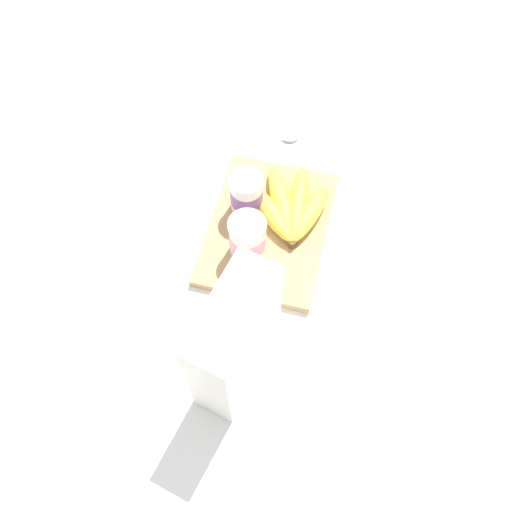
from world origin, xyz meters
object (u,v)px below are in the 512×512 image
(yogurt_cup_back, at_px, (247,194))
(banana_bunch, at_px, (290,207))
(cutting_board, at_px, (268,228))
(cereal_box, at_px, (235,341))
(spoon, at_px, (278,140))
(yogurt_cup_front, at_px, (247,238))

(yogurt_cup_back, bearing_deg, banana_bunch, -83.81)
(cutting_board, bearing_deg, yogurt_cup_back, 58.90)
(yogurt_cup_back, xyz_separation_m, banana_bunch, (0.01, -0.09, -0.03))
(cereal_box, relative_size, banana_bunch, 1.30)
(cereal_box, distance_m, spoon, 0.53)
(cutting_board, xyz_separation_m, spoon, (0.23, 0.03, -0.00))
(cutting_board, distance_m, cereal_box, 0.31)
(yogurt_cup_front, bearing_deg, spoon, 1.68)
(yogurt_cup_back, height_order, spoon, yogurt_cup_back)
(yogurt_cup_front, distance_m, spoon, 0.30)
(yogurt_cup_back, bearing_deg, cereal_box, -168.07)
(banana_bunch, bearing_deg, yogurt_cup_back, 96.19)
(cutting_board, height_order, cereal_box, cereal_box)
(cutting_board, relative_size, cereal_box, 1.24)
(cereal_box, distance_m, banana_bunch, 0.34)
(yogurt_cup_back, relative_size, banana_bunch, 0.48)
(cereal_box, xyz_separation_m, yogurt_cup_front, (0.22, 0.04, -0.06))
(yogurt_cup_front, bearing_deg, cereal_box, -169.79)
(cereal_box, distance_m, yogurt_cup_back, 0.33)
(yogurt_cup_back, bearing_deg, yogurt_cup_front, -164.23)
(cereal_box, bearing_deg, yogurt_cup_back, -155.89)
(yogurt_cup_back, xyz_separation_m, spoon, (0.20, -0.02, -0.06))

